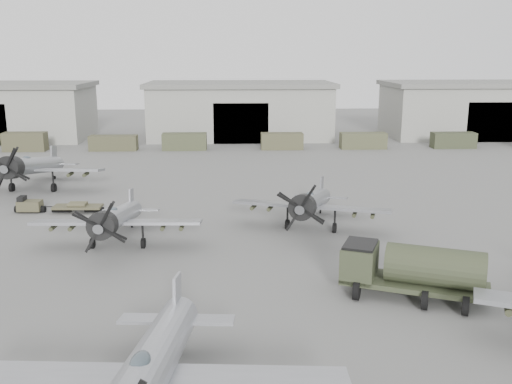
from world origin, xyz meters
The scene contains 15 objects.
ground centered at (0.00, 0.00, 0.00)m, with size 220.00×220.00×0.00m, color slate.
hangar_center centered at (0.00, 61.96, 4.37)m, with size 29.00×14.80×8.70m.
hangar_right centered at (38.00, 61.96, 4.37)m, with size 29.00×14.80×8.70m.
support_truck_1 centered at (-29.76, 50.00, 1.28)m, with size 5.70×2.20×2.56m, color #45432D.
support_truck_2 centered at (-17.73, 50.00, 1.03)m, with size 6.50×2.20×2.07m, color #43432C.
support_truck_3 centered at (-7.95, 50.00, 1.16)m, with size 6.10×2.20×2.32m, color #3F442C.
support_truck_4 centered at (5.63, 50.00, 1.13)m, with size 5.86×2.20×2.26m, color #48472F.
support_truck_5 centered at (17.11, 50.00, 1.12)m, with size 6.41×2.20×2.24m, color #47492F.
support_truck_6 centered at (30.03, 50.00, 1.10)m, with size 6.08×2.20×2.20m, color #353A26.
aircraft_near_1 centered at (-4.39, -11.66, 2.52)m, with size 13.90×12.51×5.54m.
aircraft_mid_1 centered at (-9.35, 8.65, 2.11)m, with size 11.57×10.41×4.64m.
aircraft_mid_2 centered at (4.44, 12.03, 2.17)m, with size 11.95×10.75×4.78m.
aircraft_far_0 centered at (-20.79, 25.70, 2.49)m, with size 13.71×12.34×5.47m.
fuel_tanker centered at (8.30, -0.27, 1.73)m, with size 8.20×5.37×3.01m.
tug_trailer centered at (-16.97, 18.21, 0.53)m, with size 7.04×1.65×1.41m.
Camera 1 is at (-1.47, -28.89, 13.03)m, focal length 40.00 mm.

